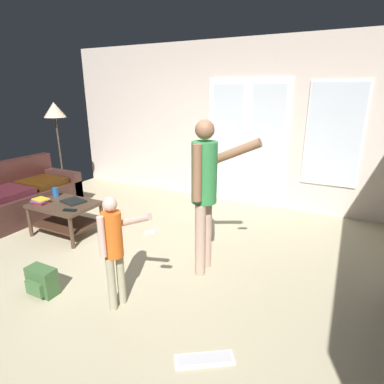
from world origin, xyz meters
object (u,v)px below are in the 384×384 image
at_px(loose_keyboard, 204,360).
at_px(laptop_closed, 73,201).
at_px(coffee_table, 65,212).
at_px(tv_remote_black, 70,210).
at_px(book_stack, 41,201).
at_px(backpack, 42,281).
at_px(cup_near_edge, 55,192).
at_px(person_adult, 206,185).
at_px(person_child, 114,243).
at_px(floor_lamp, 55,114).
at_px(leather_couch, 5,203).

distance_m(loose_keyboard, laptop_closed, 2.83).
relative_size(coffee_table, loose_keyboard, 1.94).
distance_m(tv_remote_black, book_stack, 0.57).
xyz_separation_m(backpack, loose_keyboard, (1.75, -0.02, -0.13)).
bearing_deg(tv_remote_black, cup_near_edge, 135.39).
height_order(person_adult, person_child, person_adult).
xyz_separation_m(backpack, laptop_closed, (-0.77, 1.18, 0.33)).
xyz_separation_m(laptop_closed, tv_remote_black, (0.22, -0.26, -0.00)).
height_order(floor_lamp, backpack, floor_lamp).
distance_m(person_child, tv_remote_black, 1.53).
bearing_deg(backpack, coffee_table, 127.94).
xyz_separation_m(person_adult, cup_near_edge, (-2.42, 0.14, -0.47)).
relative_size(coffee_table, laptop_closed, 2.83).
height_order(leather_couch, laptop_closed, leather_couch).
xyz_separation_m(tv_remote_black, book_stack, (-0.57, 0.03, 0.02)).
relative_size(backpack, loose_keyboard, 0.68).
distance_m(coffee_table, person_adult, 2.18).
bearing_deg(person_adult, book_stack, -175.99).
bearing_deg(floor_lamp, person_adult, -19.48).
relative_size(coffee_table, floor_lamp, 0.50).
bearing_deg(floor_lamp, person_child, -35.00).
distance_m(coffee_table, tv_remote_black, 0.37).
height_order(laptop_closed, tv_remote_black, laptop_closed).
bearing_deg(leather_couch, loose_keyboard, -15.03).
xyz_separation_m(loose_keyboard, tv_remote_black, (-2.31, 0.93, 0.45)).
relative_size(leather_couch, cup_near_edge, 16.98).
bearing_deg(floor_lamp, laptop_closed, -37.49).
distance_m(leather_couch, person_adult, 3.33).
relative_size(coffee_table, person_adult, 0.52).
height_order(loose_keyboard, laptop_closed, laptop_closed).
bearing_deg(loose_keyboard, backpack, 179.33).
xyz_separation_m(leather_couch, book_stack, (0.90, -0.05, 0.19)).
bearing_deg(person_child, loose_keyboard, -12.28).
relative_size(tv_remote_black, book_stack, 0.76).
height_order(coffee_table, loose_keyboard, coffee_table).
bearing_deg(coffee_table, loose_keyboard, -23.07).
distance_m(backpack, book_stack, 1.50).
bearing_deg(coffee_table, laptop_closed, 48.73).
bearing_deg(floor_lamp, loose_keyboard, -30.36).
height_order(person_adult, backpack, person_adult).
xyz_separation_m(backpack, book_stack, (-1.12, 0.94, 0.35)).
xyz_separation_m(floor_lamp, cup_near_edge, (1.13, -1.12, -0.98)).
height_order(person_adult, book_stack, person_adult).
height_order(floor_lamp, book_stack, floor_lamp).
distance_m(cup_near_edge, tv_remote_black, 0.71).
relative_size(leather_couch, person_adult, 1.34).
xyz_separation_m(person_adult, backpack, (-1.24, -1.11, -0.85)).
distance_m(loose_keyboard, tv_remote_black, 2.53).
bearing_deg(cup_near_edge, person_adult, -3.23).
bearing_deg(leather_couch, cup_near_edge, 16.65).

